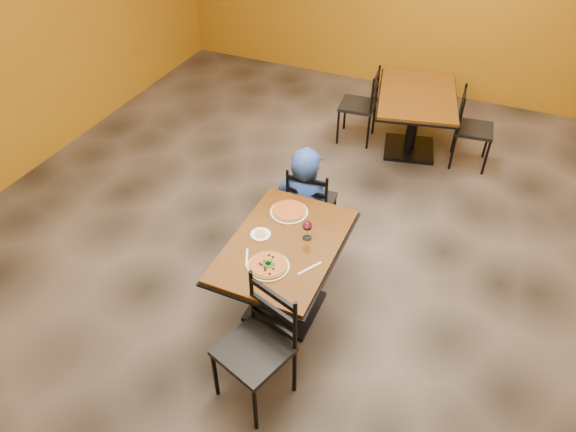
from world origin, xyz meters
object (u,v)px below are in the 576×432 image
at_px(plate_far, 289,212).
at_px(chair_second_left, 358,105).
at_px(diner, 305,198).
at_px(plate_main, 268,266).
at_px(table_second, 416,109).
at_px(pizza_far, 289,211).
at_px(chair_main_near, 254,351).
at_px(pizza_main, 268,265).
at_px(chair_second_right, 474,130).
at_px(table_main, 285,261).
at_px(chair_main_far, 312,202).
at_px(wine_glass, 307,229).
at_px(side_plate, 261,234).

bearing_deg(plate_far, chair_second_left, 94.49).
relative_size(diner, plate_main, 3.48).
distance_m(diner, plate_far, 0.53).
distance_m(table_second, pizza_far, 2.57).
height_order(chair_main_near, plate_far, chair_main_near).
height_order(pizza_main, pizza_far, same).
xyz_separation_m(chair_second_right, diner, (-1.22, -2.03, 0.09)).
relative_size(table_second, diner, 1.34).
bearing_deg(diner, chair_second_right, -118.15).
bearing_deg(plate_main, chair_second_right, 71.43).
relative_size(diner, pizza_far, 3.85).
bearing_deg(table_second, table_main, -97.34).
height_order(plate_main, pizza_main, pizza_main).
bearing_deg(chair_main_near, chair_main_far, 117.00).
xyz_separation_m(plate_far, pizza_far, (0.00, 0.00, 0.02)).
bearing_deg(plate_main, wine_glass, 70.84).
bearing_deg(pizza_main, side_plate, 124.88).
relative_size(chair_main_near, chair_second_right, 1.09).
distance_m(chair_second_left, diner, 2.04).
relative_size(chair_second_right, pizza_main, 3.13).
height_order(pizza_far, side_plate, pizza_far).
distance_m(table_main, plate_far, 0.42).
height_order(side_plate, wine_glass, wine_glass).
relative_size(table_main, plate_far, 3.97).
xyz_separation_m(diner, plate_far, (0.05, -0.48, 0.22)).
height_order(table_main, diner, diner).
distance_m(chair_main_near, plate_far, 1.22).
bearing_deg(chair_second_left, chair_main_near, 0.98).
relative_size(chair_main_far, chair_second_left, 0.97).
bearing_deg(table_second, diner, -104.77).
height_order(chair_main_near, wine_glass, chair_main_near).
relative_size(chair_main_near, pizza_far, 3.47).
bearing_deg(pizza_far, table_main, -71.93).
height_order(chair_second_right, pizza_far, chair_second_right).
bearing_deg(chair_second_left, wine_glass, 3.40).
xyz_separation_m(diner, side_plate, (-0.04, -0.82, 0.22)).
relative_size(chair_main_far, plate_main, 2.82).
height_order(chair_second_left, pizza_main, chair_second_left).
height_order(chair_main_near, plate_main, chair_main_near).
height_order(chair_main_near, pizza_far, chair_main_near).
distance_m(chair_main_far, side_plate, 0.97).
relative_size(table_main, chair_main_far, 1.41).
bearing_deg(diner, pizza_main, 101.04).
distance_m(chair_main_far, plate_far, 0.65).
relative_size(table_main, pizza_main, 4.33).
bearing_deg(plate_main, plate_far, 99.94).
bearing_deg(chair_second_right, chair_second_left, 83.44).
relative_size(chair_second_left, side_plate, 5.65).
distance_m(chair_second_left, wine_glass, 2.80).
bearing_deg(pizza_far, chair_main_near, -78.12).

